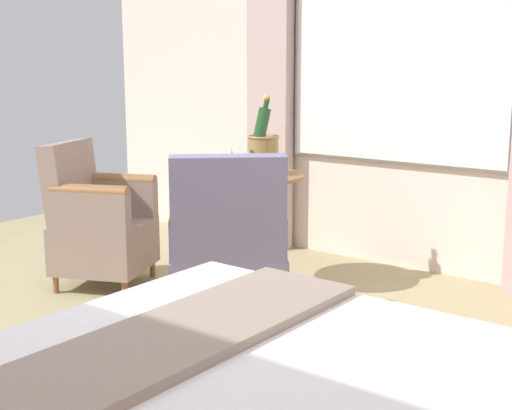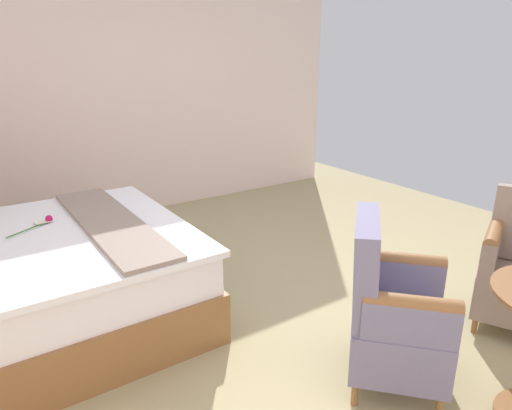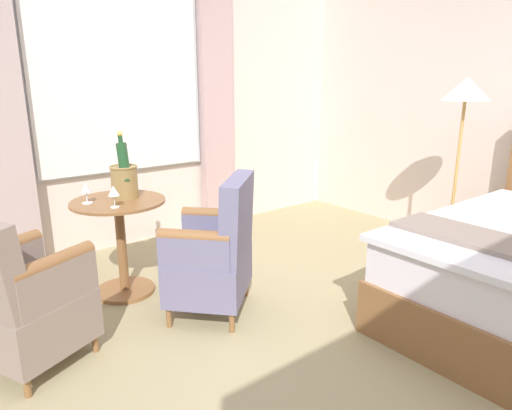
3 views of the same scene
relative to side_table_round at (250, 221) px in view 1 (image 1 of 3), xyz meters
The scene contains 8 objects.
ground_plane 1.75m from the side_table_round, 16.46° to the left, with size 6.79×6.79×0.00m, color tan.
wall_window_side 1.62m from the side_table_round, 155.40° to the left, with size 0.27×5.41×3.13m.
side_table_round is the anchor object (origin of this frame).
champagne_bucket 0.46m from the side_table_round, 114.61° to the left, with size 0.20×0.20×0.49m.
wine_glass_near_bucket 0.45m from the side_table_round, 105.11° to the right, with size 0.07×0.07×0.15m.
wine_glass_near_edge 0.45m from the side_table_round, 27.74° to the right, with size 0.08×0.08×0.15m.
armchair_by_window 0.78m from the side_table_round, 29.47° to the left, with size 0.78×0.78×0.96m.
armchair_facing_bed 0.97m from the side_table_round, 55.62° to the right, with size 0.71×0.73×0.92m.
Camera 1 is at (1.78, 2.20, 1.39)m, focal length 50.00 mm.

